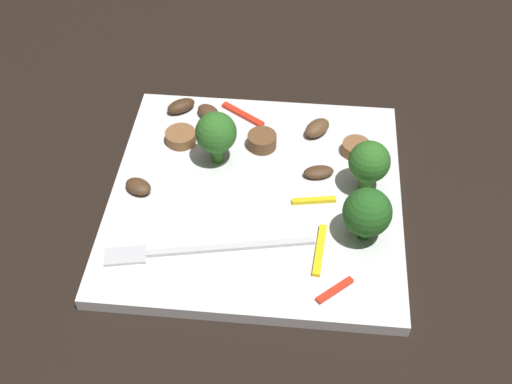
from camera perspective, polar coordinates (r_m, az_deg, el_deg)
The scene contains 18 objects.
ground_plane at distance 0.62m, azimuth -0.00°, elevation -0.78°, with size 1.40×1.40×0.00m, color black.
plate at distance 0.62m, azimuth -0.00°, elevation -0.39°, with size 0.27×0.27×0.01m, color white.
fork at distance 0.57m, azimuth -5.37°, elevation -5.01°, with size 0.18×0.05×0.00m.
broccoli_floret_0 at distance 0.62m, azimuth -3.46°, elevation 5.07°, with size 0.04×0.04×0.06m.
broccoli_floret_1 at distance 0.56m, azimuth 9.55°, elevation -1.77°, with size 0.04×0.04×0.05m.
broccoli_floret_2 at distance 0.60m, azimuth 9.72°, elevation 2.51°, with size 0.04×0.04×0.05m.
sausage_slice_0 at distance 0.66m, azimuth -6.49°, elevation 4.73°, with size 0.03×0.03×0.01m, color brown.
sausage_slice_1 at distance 0.65m, azimuth 0.89°, elevation 4.40°, with size 0.03×0.03×0.01m, color brown.
sausage_slice_2 at distance 0.66m, azimuth 8.59°, elevation 3.76°, with size 0.03×0.03×0.01m, color brown.
mushroom_0 at distance 0.70m, azimuth -6.47°, elevation 7.37°, with size 0.03×0.02×0.01m, color #422B19.
mushroom_1 at distance 0.63m, azimuth 5.40°, elevation 1.72°, with size 0.03×0.02×0.01m, color #4C331E.
mushroom_2 at distance 0.62m, azimuth -10.09°, elevation 0.48°, with size 0.03×0.02×0.01m, color #4C331E.
mushroom_3 at distance 0.69m, azimuth -4.12°, elevation 6.89°, with size 0.03×0.02×0.01m, color #4C331E.
mushroom_4 at distance 0.67m, azimuth 5.29°, elevation 5.51°, with size 0.03×0.02×0.01m, color brown.
pepper_strip_0 at distance 0.61m, azimuth 5.01°, elevation -0.73°, with size 0.04×0.01×0.00m, color yellow.
pepper_strip_1 at distance 0.55m, azimuth 6.79°, elevation -8.38°, with size 0.04×0.01×0.00m, color red.
pepper_strip_2 at distance 0.69m, azimuth -1.14°, elevation 6.67°, with size 0.05×0.01×0.00m, color red.
pepper_strip_3 at distance 0.57m, azimuth 5.50°, elevation -4.99°, with size 0.05×0.01×0.00m, color yellow.
Camera 1 is at (-0.04, 0.42, 0.46)m, focal length 46.49 mm.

